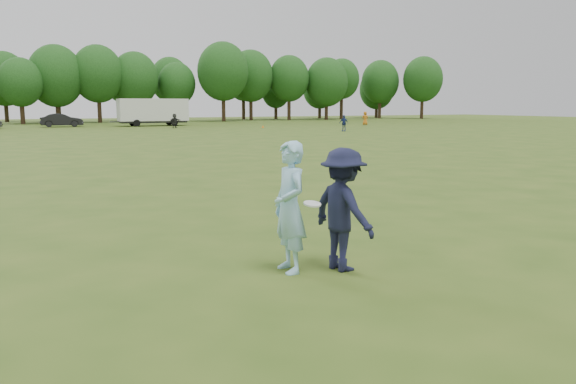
# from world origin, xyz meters

# --- Properties ---
(ground) EXTENTS (200.00, 200.00, 0.00)m
(ground) POSITION_xyz_m (0.00, 0.00, 0.00)
(ground) COLOR #324E16
(ground) RESTS_ON ground
(thrower) EXTENTS (0.50, 0.75, 2.03)m
(thrower) POSITION_xyz_m (0.73, -0.27, 1.01)
(thrower) COLOR #97CFEA
(thrower) RESTS_ON ground
(defender) EXTENTS (0.91, 1.34, 1.92)m
(defender) POSITION_xyz_m (1.52, -0.54, 0.96)
(defender) COLOR #171A34
(defender) RESTS_ON ground
(player_far_b) EXTENTS (0.84, 0.94, 1.54)m
(player_far_b) POSITION_xyz_m (25.49, 38.12, 0.77)
(player_far_b) COLOR navy
(player_far_b) RESTS_ON ground
(player_far_c) EXTENTS (0.94, 0.75, 1.67)m
(player_far_c) POSITION_xyz_m (36.45, 50.81, 0.83)
(player_far_c) COLOR #C56C17
(player_far_c) RESTS_ON ground
(player_far_d) EXTENTS (1.50, 1.02, 1.55)m
(player_far_d) POSITION_xyz_m (12.95, 52.54, 0.78)
(player_far_d) COLOR #292929
(player_far_d) RESTS_ON ground
(car_f) EXTENTS (4.63, 1.73, 1.51)m
(car_f) POSITION_xyz_m (2.17, 61.01, 0.76)
(car_f) COLOR black
(car_f) RESTS_ON ground
(field_cone) EXTENTS (0.28, 0.28, 0.30)m
(field_cone) POSITION_xyz_m (21.73, 48.79, 0.15)
(field_cone) COLOR orange
(field_cone) RESTS_ON ground
(disc_in_play) EXTENTS (0.33, 0.33, 0.09)m
(disc_in_play) POSITION_xyz_m (0.99, -0.52, 1.09)
(disc_in_play) COLOR white
(disc_in_play) RESTS_ON ground
(cargo_trailer) EXTENTS (9.00, 2.75, 3.20)m
(cargo_trailer) POSITION_xyz_m (12.18, 59.38, 1.78)
(cargo_trailer) COLOR white
(cargo_trailer) RESTS_ON ground
(treeline) EXTENTS (130.35, 18.39, 11.74)m
(treeline) POSITION_xyz_m (2.81, 76.90, 6.26)
(treeline) COLOR #332114
(treeline) RESTS_ON ground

